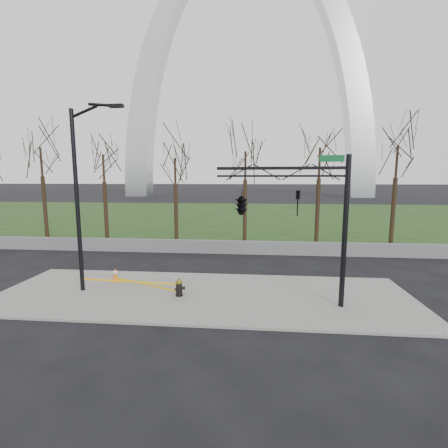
# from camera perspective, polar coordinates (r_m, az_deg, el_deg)

# --- Properties ---
(ground) EXTENTS (500.00, 500.00, 0.00)m
(ground) POSITION_cam_1_polar(r_m,az_deg,el_deg) (14.44, -3.82, -12.62)
(ground) COLOR black
(ground) RESTS_ON ground
(sidewalk) EXTENTS (18.00, 6.00, 0.10)m
(sidewalk) POSITION_cam_1_polar(r_m,az_deg,el_deg) (14.42, -3.82, -12.44)
(sidewalk) COLOR slate
(sidewalk) RESTS_ON ground
(grass_strip) EXTENTS (120.00, 40.00, 0.06)m
(grass_strip) POSITION_cam_1_polar(r_m,az_deg,el_deg) (43.67, 2.43, 1.51)
(grass_strip) COLOR #1F3413
(grass_strip) RESTS_ON ground
(guardrail) EXTENTS (60.00, 0.30, 0.90)m
(guardrail) POSITION_cam_1_polar(r_m,az_deg,el_deg) (21.94, -0.51, -4.10)
(guardrail) COLOR #59595B
(guardrail) RESTS_ON ground
(gateway_arch) EXTENTS (66.00, 6.00, 65.00)m
(gateway_arch) POSITION_cam_1_polar(r_m,az_deg,el_deg) (92.48, 4.14, 25.43)
(gateway_arch) COLOR silver
(gateway_arch) RESTS_ON ground
(tree_row) EXTENTS (37.72, 4.00, 8.35)m
(tree_row) POSITION_cam_1_polar(r_m,az_deg,el_deg) (26.11, -8.74, 6.03)
(tree_row) COLOR black
(tree_row) RESTS_ON ground
(fire_hydrant) EXTENTS (0.49, 0.33, 0.79)m
(fire_hydrant) POSITION_cam_1_polar(r_m,az_deg,el_deg) (14.16, -7.93, -11.13)
(fire_hydrant) COLOR black
(fire_hydrant) RESTS_ON sidewalk
(traffic_cone) EXTENTS (0.38, 0.38, 0.67)m
(traffic_cone) POSITION_cam_1_polar(r_m,az_deg,el_deg) (16.76, -18.74, -8.51)
(traffic_cone) COLOR orange
(traffic_cone) RESTS_ON sidewalk
(street_light) EXTENTS (2.39, 0.29, 8.21)m
(street_light) POSITION_cam_1_polar(r_m,az_deg,el_deg) (15.24, -24.03, 5.86)
(street_light) COLOR black
(street_light) RESTS_ON ground
(traffic_signal_mast) EXTENTS (5.08, 2.52, 6.00)m
(traffic_signal_mast) POSITION_cam_1_polar(r_m,az_deg,el_deg) (12.85, 6.52, 3.76)
(traffic_signal_mast) COLOR black
(traffic_signal_mast) RESTS_ON ground
(caution_tape) EXTENTS (4.52, 1.64, 0.41)m
(caution_tape) POSITION_cam_1_polar(r_m,az_deg,el_deg) (15.15, -15.21, -10.03)
(caution_tape) COLOR #E5AE0C
(caution_tape) RESTS_ON ground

